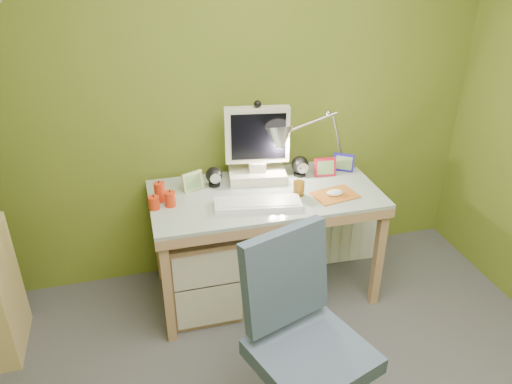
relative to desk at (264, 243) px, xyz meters
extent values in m
cube|color=olive|center=(-0.11, 0.37, 0.84)|extent=(3.20, 0.01, 2.40)
cube|color=white|center=(-0.08, -0.14, 0.37)|extent=(0.50, 0.23, 0.02)
cube|color=#B6611C|center=(0.38, -0.14, 0.36)|extent=(0.27, 0.21, 0.01)
ellipsoid|color=white|center=(0.38, -0.14, 0.37)|extent=(0.11, 0.07, 0.04)
cylinder|color=#915C15|center=(0.18, -0.08, 0.40)|extent=(0.08, 0.08, 0.08)
cube|color=red|center=(0.42, 0.12, 0.41)|extent=(0.14, 0.03, 0.12)
cube|color=#1F169D|center=(0.56, 0.16, 0.41)|extent=(0.12, 0.08, 0.11)
cube|color=#BBC587|center=(-0.40, 0.14, 0.41)|extent=(0.13, 0.07, 0.11)
cube|color=white|center=(0.64, 0.23, -0.14)|extent=(0.43, 0.19, 0.43)
camera|label=1|loc=(-0.71, -2.47, 1.73)|focal=35.00mm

